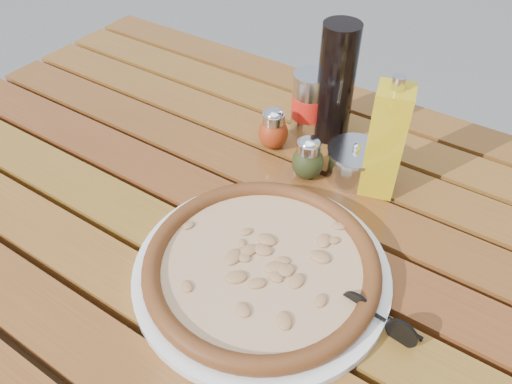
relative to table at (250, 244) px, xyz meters
The scene contains 10 objects.
table is the anchor object (origin of this frame).
plate 0.15m from the table, 47.87° to the right, with size 0.36×0.36×0.01m, color white.
pizza 0.16m from the table, 47.87° to the right, with size 0.38×0.38×0.03m.
pepper_shaker 0.21m from the table, 109.82° to the left, with size 0.07×0.07×0.08m.
oregano_shaker 0.18m from the table, 76.19° to the left, with size 0.07×0.07×0.08m.
dark_bottle 0.32m from the table, 87.82° to the left, with size 0.07×0.07×0.22m, color black.
soda_can 0.29m from the table, 97.70° to the left, with size 0.08×0.08×0.12m.
olive_oil_cruet 0.28m from the table, 49.36° to the left, with size 0.07×0.07×0.21m.
parmesan_tin 0.22m from the table, 60.01° to the left, with size 0.11×0.11×0.07m.
sunglasses 0.28m from the table, 17.24° to the right, with size 0.11×0.03×0.04m.
Camera 1 is at (0.32, -0.46, 1.31)m, focal length 35.00 mm.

